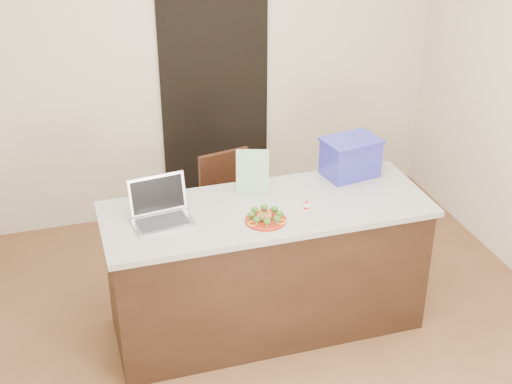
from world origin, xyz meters
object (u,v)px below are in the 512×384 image
object	(u,v)px
yogurt_bottle	(306,207)
laptop	(160,208)
island	(266,267)
blue_box	(350,157)
chair	(228,204)
plate	(266,220)
napkin	(270,219)

from	to	relation	value
yogurt_bottle	laptop	distance (m)	0.90
island	yogurt_bottle	world-z (taller)	yogurt_bottle
blue_box	yogurt_bottle	bearing A→B (deg)	-150.22
island	chair	bearing A→B (deg)	93.13
plate	yogurt_bottle	size ratio (longest dim) A/B	4.08
yogurt_bottle	chair	xyz separation A→B (m)	(-0.26, 0.93, -0.44)
chair	island	bearing A→B (deg)	-98.16
island	laptop	distance (m)	0.85
napkin	yogurt_bottle	distance (m)	0.25
laptop	chair	world-z (taller)	laptop
chair	laptop	bearing A→B (deg)	-140.11
yogurt_bottle	napkin	bearing A→B (deg)	-170.98
yogurt_bottle	chair	bearing A→B (deg)	105.68
island	blue_box	size ratio (longest dim) A/B	5.07
plate	yogurt_bottle	bearing A→B (deg)	10.71
yogurt_bottle	laptop	bearing A→B (deg)	169.24
laptop	chair	distance (m)	1.09
napkin	chair	distance (m)	1.06
island	plate	xyz separation A→B (m)	(-0.06, -0.17, 0.47)
laptop	blue_box	size ratio (longest dim) A/B	0.93
island	laptop	bearing A→B (deg)	175.76
plate	napkin	bearing A→B (deg)	22.34
island	yogurt_bottle	size ratio (longest dim) A/B	33.68
plate	napkin	xyz separation A→B (m)	(0.03, 0.01, -0.01)
island	plate	size ratio (longest dim) A/B	8.25
yogurt_bottle	chair	world-z (taller)	yogurt_bottle
island	napkin	world-z (taller)	napkin
island	chair	world-z (taller)	island
blue_box	napkin	bearing A→B (deg)	-159.26
yogurt_bottle	plate	bearing A→B (deg)	-169.29
napkin	laptop	distance (m)	0.67
island	napkin	xyz separation A→B (m)	(-0.03, -0.16, 0.46)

